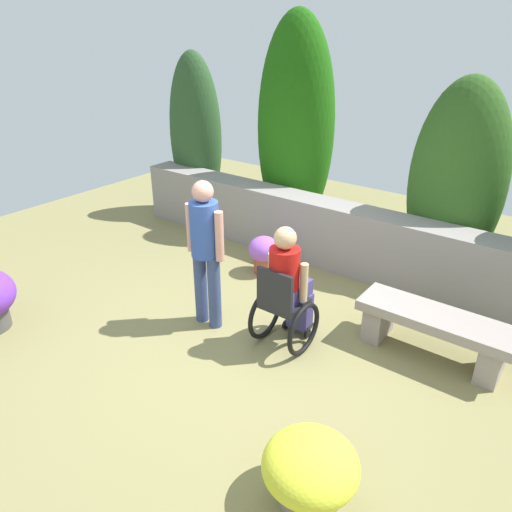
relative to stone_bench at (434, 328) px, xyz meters
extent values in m
plane|color=olive|center=(-1.63, -0.94, -0.32)|extent=(11.32, 11.32, 0.00)
cube|color=gray|center=(-1.63, 1.19, 0.12)|extent=(7.04, 0.45, 0.89)
ellipsoid|color=#2B4C27|center=(-4.72, 1.65, 1.01)|extent=(0.98, 0.69, 2.67)
ellipsoid|color=#1D5C0F|center=(-2.91, 1.89, 1.30)|extent=(1.23, 0.86, 3.24)
ellipsoid|color=#2D561D|center=(-0.49, 1.81, 0.94)|extent=(1.17, 0.82, 2.53)
cube|color=gray|center=(-0.57, 0.00, -0.13)|extent=(0.20, 0.41, 0.38)
cube|color=gray|center=(0.57, 0.00, -0.13)|extent=(0.20, 0.41, 0.38)
cube|color=gray|center=(0.00, 0.00, 0.11)|extent=(1.50, 0.48, 0.10)
cube|color=black|center=(-1.28, -0.75, 0.18)|extent=(0.40, 0.40, 0.06)
cube|color=black|center=(-1.28, -0.93, 0.41)|extent=(0.40, 0.04, 0.40)
cube|color=black|center=(-1.28, -0.43, -0.22)|extent=(0.28, 0.12, 0.03)
torus|color=black|center=(-1.52, -0.75, -0.04)|extent=(0.05, 0.56, 0.56)
torus|color=black|center=(-1.04, -0.75, -0.04)|extent=(0.05, 0.56, 0.56)
cylinder|color=black|center=(-1.42, -0.50, -0.27)|extent=(0.03, 0.10, 0.10)
cylinder|color=black|center=(-1.14, -0.50, -0.27)|extent=(0.03, 0.10, 0.10)
cube|color=#413B73|center=(-1.28, -0.65, 0.29)|extent=(0.30, 0.40, 0.16)
cube|color=#413B73|center=(-1.28, -0.45, -0.06)|extent=(0.26, 0.14, 0.43)
cylinder|color=red|center=(-1.28, -0.77, 0.54)|extent=(0.30, 0.30, 0.50)
cylinder|color=tan|center=(-1.47, -0.71, 0.46)|extent=(0.08, 0.08, 0.40)
cylinder|color=tan|center=(-1.09, -0.71, 0.46)|extent=(0.08, 0.08, 0.40)
sphere|color=tan|center=(-1.28, -0.77, 0.90)|extent=(0.22, 0.22, 0.22)
cylinder|color=#374677|center=(-2.27, -0.91, 0.10)|extent=(0.14, 0.14, 0.84)
cylinder|color=#374677|center=(-2.07, -0.91, 0.10)|extent=(0.14, 0.14, 0.84)
cylinder|color=#3250A3|center=(-2.17, -0.91, 0.81)|extent=(0.30, 0.30, 0.59)
cylinder|color=tan|center=(-2.37, -0.91, 0.78)|extent=(0.09, 0.09, 0.53)
cylinder|color=tan|center=(-1.97, -0.91, 0.78)|extent=(0.09, 0.09, 0.53)
sphere|color=tan|center=(-2.17, -0.91, 1.22)|extent=(0.22, 0.22, 0.22)
cylinder|color=gray|center=(-0.11, -2.16, -0.21)|extent=(0.44, 0.44, 0.22)
ellipsoid|color=#1D5129|center=(-0.11, -2.16, -0.05)|extent=(0.48, 0.48, 0.14)
ellipsoid|color=yellow|center=(-0.11, -2.16, 0.01)|extent=(0.67, 0.67, 0.40)
cylinder|color=#A34832|center=(-2.41, 0.44, -0.20)|extent=(0.26, 0.26, 0.25)
ellipsoid|color=#1F5627|center=(-2.41, 0.44, -0.03)|extent=(0.29, 0.29, 0.12)
ellipsoid|color=#9953CC|center=(-2.41, 0.44, 0.02)|extent=(0.41, 0.41, 0.34)
camera|label=1|loc=(1.01, -4.25, 2.72)|focal=33.96mm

